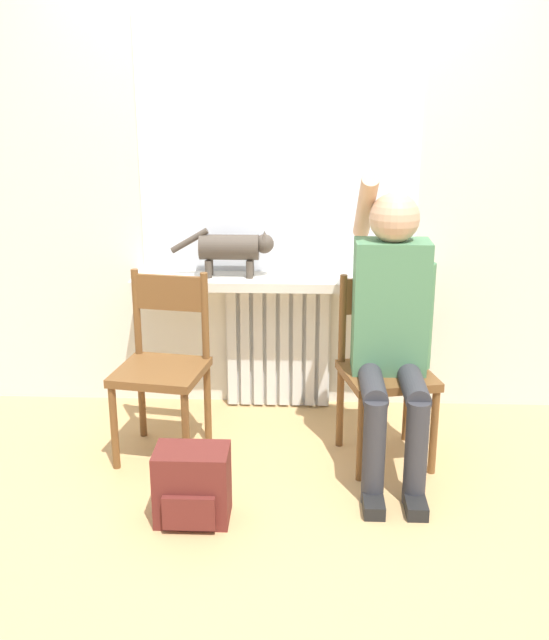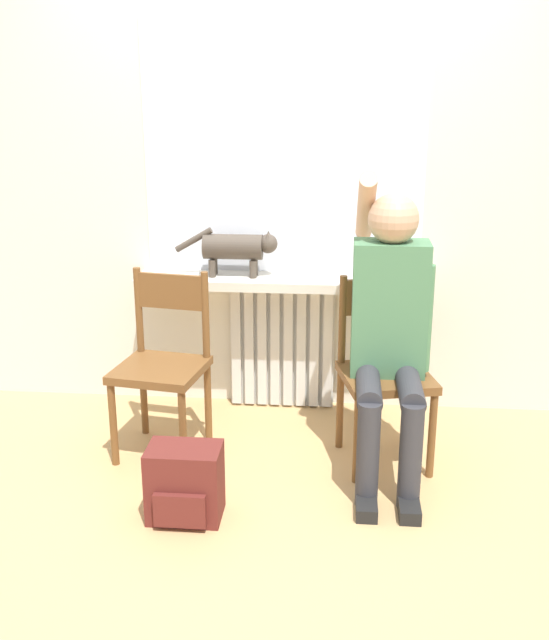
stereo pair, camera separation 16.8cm
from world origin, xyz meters
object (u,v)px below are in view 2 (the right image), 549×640
object	(u,v)px
person	(390,322)
backpack	(185,484)
chair_left	(163,362)
chair_right	(384,369)
cat	(237,247)

from	to	relation	value
person	backpack	size ratio (longest dim) A/B	4.38
chair_left	chair_right	xyz separation A→B (m)	(1.06, -0.00, 0.00)
backpack	chair_right	bearing A→B (deg)	35.82
chair_left	cat	size ratio (longest dim) A/B	1.63
person	backpack	bearing A→B (deg)	-149.33
chair_left	backpack	xyz separation A→B (m)	(0.22, -0.61, -0.31)
chair_left	person	distance (m)	1.11
backpack	chair_left	bearing A→B (deg)	109.92
chair_left	cat	world-z (taller)	cat
chair_left	backpack	size ratio (longest dim) A/B	2.79
cat	backpack	distance (m)	1.36
person	backpack	xyz separation A→B (m)	(-0.85, -0.51, -0.57)
chair_right	person	bearing A→B (deg)	-97.43
cat	backpack	bearing A→B (deg)	-94.06
chair_right	cat	distance (m)	1.03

